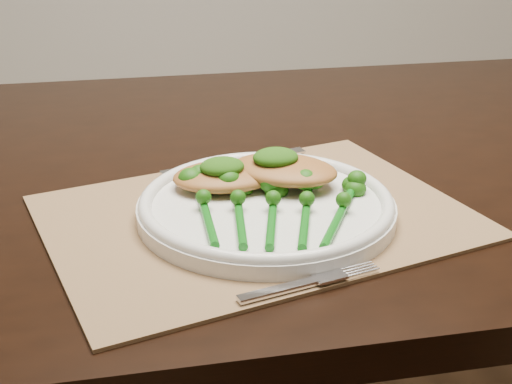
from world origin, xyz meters
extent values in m
cube|color=black|center=(0.04, 0.12, 0.73)|extent=(1.61, 0.91, 0.04)
cube|color=olive|center=(-0.07, -0.08, 0.75)|extent=(0.53, 0.44, 0.00)
cylinder|color=silver|center=(-0.06, -0.09, 0.76)|extent=(0.29, 0.29, 0.02)
torus|color=silver|center=(-0.06, -0.09, 0.77)|extent=(0.28, 0.28, 0.01)
cube|color=silver|center=(-0.13, 0.06, 0.76)|extent=(0.08, 0.04, 0.01)
cube|color=silver|center=(-0.03, 0.08, 0.76)|extent=(0.13, 0.05, 0.00)
cube|color=silver|center=(-0.08, -0.25, 0.76)|extent=(0.08, 0.03, 0.00)
ellipsoid|color=#A76930|center=(-0.09, -0.03, 0.78)|extent=(0.13, 0.09, 0.03)
ellipsoid|color=#A76930|center=(-0.03, -0.04, 0.79)|extent=(0.15, 0.14, 0.03)
ellipsoid|color=#163F09|center=(-0.10, -0.04, 0.80)|extent=(0.05, 0.04, 0.02)
ellipsoid|color=#163F09|center=(-0.04, -0.04, 0.80)|extent=(0.05, 0.05, 0.02)
camera|label=1|loc=(-0.20, -0.79, 1.10)|focal=50.00mm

